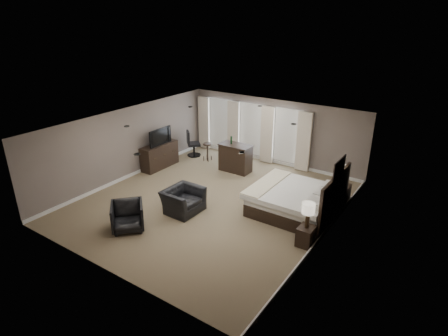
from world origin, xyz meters
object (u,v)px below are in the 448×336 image
Objects in this scene: bed at (298,190)px; dresser at (160,156)px; desk_chair at (194,143)px; lamp_near at (308,216)px; tv at (159,142)px; lamp_far at (344,176)px; bar_counter at (235,158)px; bar_stool_left at (207,152)px; armchair_far at (127,215)px; bar_stool_right at (223,160)px; nightstand_far at (341,194)px; nightstand_near at (306,236)px; armchair_near at (183,197)px.

bed is 1.47× the size of dresser.
desk_chair reaches higher than dresser.
lamp_near is 7.16m from tv.
lamp_far is 4.25m from bar_counter.
bar_counter is (-4.23, 3.18, -0.34)m from lamp_near.
tv is (-6.92, -1.06, 0.09)m from lamp_far.
bed reaches higher than bar_counter.
lamp_near is at bearing -30.99° from bar_stool_left.
armchair_far is 0.80× the size of desk_chair.
armchair_far is (2.45, -3.92, -0.59)m from tv.
bed is 3.77m from bar_counter.
tv is at bearing -150.98° from bar_stool_right.
bar_stool_right is (-3.82, 1.62, -0.40)m from bed.
lamp_near is 0.63× the size of desk_chair.
armchair_far is at bearing -131.88° from lamp_far.
dresser is at bearing -171.27° from lamp_far.
dresser is at bearing -153.47° from bar_counter.
bed reaches higher than bar_stool_right.
nightstand_near is at bearing -90.00° from nightstand_far.
bed reaches higher than armchair_far.
bar_counter is at bearing 152.56° from bed.
desk_chair reaches higher than nightstand_near.
dresser is 1.46× the size of tv.
lamp_near is at bearing -36.98° from bar_counter.
bar_counter reaches higher than armchair_near.
bar_counter is 0.52m from bar_stool_right.
tv reaches higher than armchair_far.
lamp_near is at bearing -82.62° from armchair_near.
lamp_far is 6.71m from armchair_far.
bed reaches higher than nightstand_near.
desk_chair is at bearing 164.34° from bar_stool_right.
nightstand_near is at bearing -30.99° from bar_stool_left.
lamp_near reaches higher than desk_chair.
bar_stool_right is 0.68× the size of desk_chair.
bed is 3.50m from armchair_near.
lamp_near is at bearing -14.87° from dresser.
lamp_far is 0.59× the size of tv.
nightstand_far is 0.37× the size of dresser.
armchair_far is at bearing -76.69° from bar_stool_left.
bed is at bearing -3.67° from dresser.
armchair_near is at bearing -36.10° from dresser.
lamp_near reaches higher than nightstand_far.
nightstand_near is 0.71× the size of bar_stool_left.
nightstand_near is at bearing -82.62° from armchair_near.
lamp_near is at bearing -90.00° from lamp_far.
armchair_far is 5.71m from bar_stool_left.
dresser is (-6.92, -1.06, 0.18)m from nightstand_far.
tv is (-6.92, 1.84, 0.77)m from nightstand_near.
bed reaches higher than lamp_far.
lamp_near is at bearing -104.87° from tv.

